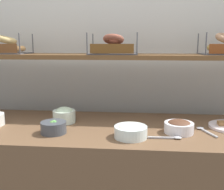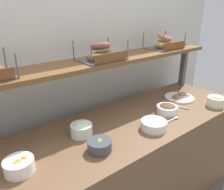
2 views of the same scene
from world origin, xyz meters
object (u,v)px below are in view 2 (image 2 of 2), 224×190
Objects in this scene: bowl_cream_cheese at (154,124)px; serving_spoon_near_plate at (175,106)px; bowl_chocolate_spread at (167,109)px; serving_plate_white at (179,97)px; bowl_veggie_mix at (100,145)px; serving_spoon_by_edge at (173,119)px; bowl_potato_salad at (216,101)px; bagel_basket_cinnamon_raisin at (101,54)px; bagel_basket_everything at (164,43)px; bowl_fruit_salad at (19,165)px; bowl_scallion_spread at (81,129)px.

bowl_cream_cheese reaches higher than serving_spoon_near_plate.
bowl_cream_cheese reaches higher than bowl_chocolate_spread.
bowl_chocolate_spread is 0.62× the size of serving_plate_white.
bowl_veggie_mix is (-0.44, 0.03, -0.00)m from bowl_cream_cheese.
serving_plate_white reaches higher than serving_spoon_by_edge.
serving_spoon_near_plate is at bearing 143.84° from bowl_potato_salad.
bowl_potato_salad is 0.53× the size of serving_plate_white.
serving_spoon_by_edge is 0.56× the size of bagel_basket_cinnamon_raisin.
bowl_potato_salad is at bearing -5.37° from bowl_cream_cheese.
bagel_basket_everything is at bearing 2.14° from bagel_basket_cinnamon_raisin.
bowl_cream_cheese is 1.17× the size of bowl_fruit_salad.
bowl_potato_salad is 0.86× the size of bowl_chocolate_spread.
bowl_cream_cheese is at bearing -159.61° from serving_plate_white.
serving_spoon_by_edge is at bearing -20.81° from bowl_scallion_spread.
bowl_scallion_spread is 0.21m from bowl_veggie_mix.
bowl_potato_salad is 1.06m from bagel_basket_cinnamon_raisin.
bowl_chocolate_spread is (-0.43, 0.17, -0.01)m from bowl_potato_salad.
serving_spoon_near_plate is at bearing 34.27° from serving_spoon_by_edge.
bowl_chocolate_spread reaches higher than bowl_veggie_mix.
bowl_fruit_salad is 1.57m from bagel_basket_everything.
serving_spoon_near_plate is at bearing -119.87° from bagel_basket_everything.
serving_spoon_by_edge is 0.72m from bagel_basket_cinnamon_raisin.
bagel_basket_cinnamon_raisin reaches higher than bowl_veggie_mix.
bowl_veggie_mix reaches higher than serving_plate_white.
serving_plate_white is 0.20m from serving_spoon_near_plate.
serving_spoon_near_plate is 0.59m from bagel_basket_everything.
bowl_chocolate_spread is at bearing 5.71° from bowl_veggie_mix.
serving_plate_white is 1.60× the size of serving_spoon_near_plate.
bowl_chocolate_spread is at bearing -38.55° from bagel_basket_cinnamon_raisin.
bowl_potato_salad is 0.79× the size of serving_spoon_by_edge.
bowl_cream_cheese is 0.29m from bowl_chocolate_spread.
bowl_fruit_salad is 1.06× the size of bowl_scallion_spread.
bagel_basket_everything reaches higher than serving_spoon_by_edge.
bowl_veggie_mix is at bearing -91.15° from bowl_scallion_spread.
bowl_scallion_spread is at bearing -148.57° from bagel_basket_cinnamon_raisin.
bowl_potato_salad reaches higher than serving_spoon_by_edge.
bowl_fruit_salad is (-0.87, 0.14, -0.00)m from bowl_cream_cheese.
serving_plate_white is at bearing 10.55° from bowl_veggie_mix.
serving_spoon_near_plate is (0.42, 0.14, -0.03)m from bowl_cream_cheese.
bowl_potato_salad is at bearing -4.83° from bowl_veggie_mix.
bowl_fruit_salad reaches higher than bowl_veggie_mix.
bowl_scallion_spread is (0.43, 0.10, 0.01)m from bowl_fruit_salad.
serving_spoon_near_plate is at bearing 18.36° from bowl_cream_cheese.
bowl_veggie_mix is at bearing 177.02° from serving_spoon_by_edge.
bagel_basket_cinnamon_raisin is (0.73, 0.29, 0.44)m from bowl_fruit_salad.
bagel_basket_everything reaches higher than bowl_cream_cheese.
bowl_fruit_salad is 1.09m from serving_spoon_by_edge.
bowl_fruit_salad is at bearing 165.98° from bowl_veggie_mix.
bowl_cream_cheese is 0.67× the size of serving_plate_white.
bowl_scallion_spread reaches higher than serving_spoon_by_edge.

